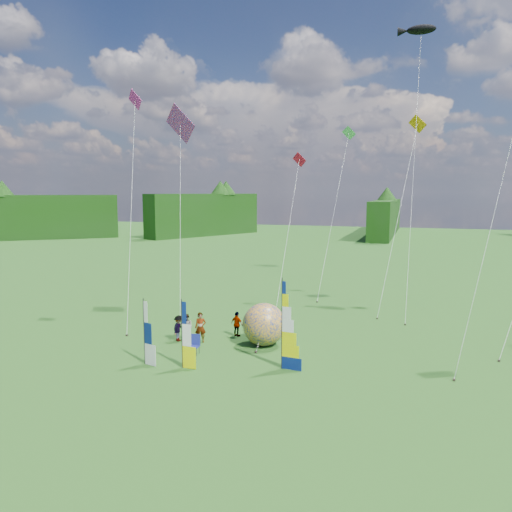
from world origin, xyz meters
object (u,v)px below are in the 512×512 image
(feather_banner_main, at_px, (282,325))
(camp_chair, at_px, (194,345))
(kite_whale, at_px, (415,151))
(side_banner_far, at_px, (144,333))
(spectator_b, at_px, (187,328))
(spectator_d, at_px, (237,324))
(bol_inflatable, at_px, (264,324))
(spectator_c, at_px, (179,328))
(spectator_a, at_px, (200,327))
(side_banner_left, at_px, (182,335))

(feather_banner_main, relative_size, camp_chair, 4.05)
(feather_banner_main, relative_size, kite_whale, 0.19)
(side_banner_far, relative_size, spectator_b, 2.04)
(side_banner_far, distance_m, spectator_b, 4.44)
(kite_whale, bearing_deg, spectator_b, -130.70)
(spectator_d, bearing_deg, kite_whale, -109.00)
(bol_inflatable, xyz_separation_m, spectator_c, (-5.10, -0.82, -0.46))
(spectator_a, bearing_deg, camp_chair, -96.56)
(side_banner_left, distance_m, kite_whale, 23.17)
(bol_inflatable, bearing_deg, feather_banner_main, -59.44)
(feather_banner_main, distance_m, spectator_c, 7.70)
(spectator_d, height_order, kite_whale, kite_whale)
(spectator_a, height_order, spectator_c, spectator_a)
(spectator_b, bearing_deg, spectator_d, 46.73)
(side_banner_left, distance_m, camp_chair, 2.35)
(spectator_a, height_order, spectator_b, spectator_a)
(camp_chair, bearing_deg, spectator_d, 69.35)
(side_banner_far, xyz_separation_m, spectator_b, (0.26, 4.35, -0.85))
(side_banner_left, relative_size, camp_chair, 3.10)
(side_banner_far, bearing_deg, spectator_b, 101.79)
(spectator_c, relative_size, camp_chair, 1.41)
(bol_inflatable, height_order, kite_whale, kite_whale)
(feather_banner_main, relative_size, spectator_d, 2.88)
(spectator_a, bearing_deg, spectator_c, 166.92)
(feather_banner_main, relative_size, side_banner_far, 1.34)
(side_banner_left, xyz_separation_m, kite_whale, (10.51, 17.97, 10.19))
(spectator_b, xyz_separation_m, camp_chair, (1.51, -2.23, -0.26))
(spectator_a, xyz_separation_m, spectator_c, (-1.33, -0.21, -0.12))
(spectator_b, bearing_deg, spectator_c, -147.60)
(spectator_b, bearing_deg, kite_whale, 59.08)
(feather_banner_main, bearing_deg, bol_inflatable, 126.77)
(spectator_a, bearing_deg, bol_inflatable, -12.88)
(feather_banner_main, relative_size, bol_inflatable, 1.80)
(spectator_a, xyz_separation_m, spectator_b, (-0.88, -0.03, -0.08))
(spectator_c, height_order, camp_chair, spectator_c)
(bol_inflatable, bearing_deg, spectator_b, -172.10)
(feather_banner_main, height_order, kite_whale, kite_whale)
(side_banner_left, distance_m, side_banner_far, 2.11)
(feather_banner_main, distance_m, spectator_b, 7.34)
(bol_inflatable, bearing_deg, spectator_c, -170.85)
(spectator_a, bearing_deg, side_banner_far, -126.71)
(side_banner_left, xyz_separation_m, spectator_b, (-1.85, 4.24, -0.90))
(bol_inflatable, height_order, spectator_c, bol_inflatable)
(spectator_d, relative_size, camp_chair, 1.40)
(side_banner_left, bearing_deg, spectator_b, 114.96)
(side_banner_far, height_order, kite_whale, kite_whale)
(side_banner_far, distance_m, kite_whale, 24.31)
(camp_chair, bearing_deg, spectator_c, 127.22)
(spectator_c, bearing_deg, bol_inflatable, -79.13)
(side_banner_left, height_order, spectator_b, side_banner_left)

